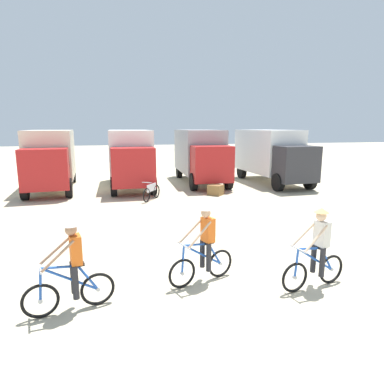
{
  "coord_description": "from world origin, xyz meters",
  "views": [
    {
      "loc": [
        -3.2,
        -7.53,
        3.53
      ],
      "look_at": [
        -0.49,
        4.54,
        1.1
      ],
      "focal_mm": 31.03,
      "sensor_mm": 36.0,
      "label": 1
    }
  ],
  "objects_px": {
    "cyclist_near_camera": "(317,251)",
    "box_truck_grey_hauler": "(200,153)",
    "box_truck_cream_rv": "(51,157)",
    "cyclist_cowboy_hat": "(204,247)",
    "bicycle_spare": "(152,192)",
    "cyclist_orange_shirt": "(72,270)",
    "box_truck_white_box": "(130,155)",
    "supply_crate": "(216,190)",
    "box_truck_avon_van": "(272,154)"
  },
  "relations": [
    {
      "from": "cyclist_near_camera",
      "to": "box_truck_grey_hauler",
      "type": "bearing_deg",
      "value": 86.04
    },
    {
      "from": "box_truck_grey_hauler",
      "to": "box_truck_cream_rv",
      "type": "bearing_deg",
      "value": -177.06
    },
    {
      "from": "cyclist_cowboy_hat",
      "to": "bicycle_spare",
      "type": "xyz_separation_m",
      "value": [
        -0.28,
        9.05,
        -0.45
      ]
    },
    {
      "from": "box_truck_cream_rv",
      "to": "cyclist_orange_shirt",
      "type": "xyz_separation_m",
      "value": [
        2.76,
        -13.89,
        -1.03
      ]
    },
    {
      "from": "box_truck_cream_rv",
      "to": "cyclist_orange_shirt",
      "type": "height_order",
      "value": "box_truck_cream_rv"
    },
    {
      "from": "cyclist_orange_shirt",
      "to": "cyclist_near_camera",
      "type": "xyz_separation_m",
      "value": [
        5.15,
        -0.17,
        0.0
      ]
    },
    {
      "from": "box_truck_white_box",
      "to": "cyclist_orange_shirt",
      "type": "relative_size",
      "value": 3.72
    },
    {
      "from": "box_truck_grey_hauler",
      "to": "supply_crate",
      "type": "bearing_deg",
      "value": -92.79
    },
    {
      "from": "box_truck_cream_rv",
      "to": "bicycle_spare",
      "type": "bearing_deg",
      "value": -38.54
    },
    {
      "from": "cyclist_near_camera",
      "to": "supply_crate",
      "type": "xyz_separation_m",
      "value": [
        0.8,
        10.39,
        -0.58
      ]
    },
    {
      "from": "box_truck_avon_van",
      "to": "supply_crate",
      "type": "distance_m",
      "value": 5.7
    },
    {
      "from": "box_truck_white_box",
      "to": "cyclist_orange_shirt",
      "type": "xyz_separation_m",
      "value": [
        -1.71,
        -13.79,
        -1.03
      ]
    },
    {
      "from": "cyclist_cowboy_hat",
      "to": "supply_crate",
      "type": "relative_size",
      "value": 2.57
    },
    {
      "from": "cyclist_near_camera",
      "to": "box_truck_avon_van",
      "type": "bearing_deg",
      "value": 68.1
    },
    {
      "from": "box_truck_grey_hauler",
      "to": "cyclist_cowboy_hat",
      "type": "height_order",
      "value": "box_truck_grey_hauler"
    },
    {
      "from": "cyclist_cowboy_hat",
      "to": "cyclist_orange_shirt",
      "type": "bearing_deg",
      "value": -167.1
    },
    {
      "from": "box_truck_grey_hauler",
      "to": "supply_crate",
      "type": "height_order",
      "value": "box_truck_grey_hauler"
    },
    {
      "from": "cyclist_near_camera",
      "to": "supply_crate",
      "type": "bearing_deg",
      "value": 85.58
    },
    {
      "from": "box_truck_avon_van",
      "to": "bicycle_spare",
      "type": "distance_m",
      "value": 8.88
    },
    {
      "from": "box_truck_grey_hauler",
      "to": "cyclist_orange_shirt",
      "type": "bearing_deg",
      "value": -113.21
    },
    {
      "from": "cyclist_near_camera",
      "to": "box_truck_white_box",
      "type": "bearing_deg",
      "value": 103.83
    },
    {
      "from": "cyclist_cowboy_hat",
      "to": "cyclist_near_camera",
      "type": "bearing_deg",
      "value": -18.93
    },
    {
      "from": "box_truck_white_box",
      "to": "cyclist_cowboy_hat",
      "type": "bearing_deg",
      "value": -85.3
    },
    {
      "from": "bicycle_spare",
      "to": "supply_crate",
      "type": "xyz_separation_m",
      "value": [
        3.44,
        0.54,
        -0.13
      ]
    },
    {
      "from": "cyclist_orange_shirt",
      "to": "cyclist_cowboy_hat",
      "type": "relative_size",
      "value": 1.0
    },
    {
      "from": "box_truck_cream_rv",
      "to": "cyclist_near_camera",
      "type": "distance_m",
      "value": 16.16
    },
    {
      "from": "supply_crate",
      "to": "box_truck_white_box",
      "type": "bearing_deg",
      "value": 139.94
    },
    {
      "from": "cyclist_orange_shirt",
      "to": "supply_crate",
      "type": "bearing_deg",
      "value": 59.8
    },
    {
      "from": "bicycle_spare",
      "to": "supply_crate",
      "type": "height_order",
      "value": "bicycle_spare"
    },
    {
      "from": "box_truck_cream_rv",
      "to": "cyclist_cowboy_hat",
      "type": "relative_size",
      "value": 3.8
    },
    {
      "from": "box_truck_grey_hauler",
      "to": "bicycle_spare",
      "type": "relative_size",
      "value": 4.58
    },
    {
      "from": "box_truck_white_box",
      "to": "box_truck_avon_van",
      "type": "distance_m",
      "value": 8.84
    },
    {
      "from": "cyclist_cowboy_hat",
      "to": "box_truck_cream_rv",
      "type": "bearing_deg",
      "value": 112.74
    },
    {
      "from": "cyclist_cowboy_hat",
      "to": "bicycle_spare",
      "type": "height_order",
      "value": "cyclist_cowboy_hat"
    },
    {
      "from": "cyclist_orange_shirt",
      "to": "box_truck_white_box",
      "type": "bearing_deg",
      "value": 82.93
    },
    {
      "from": "box_truck_avon_van",
      "to": "supply_crate",
      "type": "height_order",
      "value": "box_truck_avon_van"
    },
    {
      "from": "box_truck_grey_hauler",
      "to": "cyclist_near_camera",
      "type": "bearing_deg",
      "value": -93.96
    },
    {
      "from": "box_truck_avon_van",
      "to": "supply_crate",
      "type": "xyz_separation_m",
      "value": [
        -4.58,
        -3.0,
        -1.61
      ]
    },
    {
      "from": "box_truck_grey_hauler",
      "to": "cyclist_near_camera",
      "type": "height_order",
      "value": "box_truck_grey_hauler"
    },
    {
      "from": "bicycle_spare",
      "to": "cyclist_orange_shirt",
      "type": "bearing_deg",
      "value": -104.53
    },
    {
      "from": "box_truck_avon_van",
      "to": "bicycle_spare",
      "type": "height_order",
      "value": "box_truck_avon_van"
    },
    {
      "from": "box_truck_grey_hauler",
      "to": "cyclist_cowboy_hat",
      "type": "xyz_separation_m",
      "value": [
        -3.36,
        -13.7,
        -1.03
      ]
    },
    {
      "from": "box_truck_cream_rv",
      "to": "box_truck_white_box",
      "type": "height_order",
      "value": "same"
    },
    {
      "from": "box_truck_cream_rv",
      "to": "bicycle_spare",
      "type": "xyz_separation_m",
      "value": [
        5.27,
        -4.2,
        -1.48
      ]
    },
    {
      "from": "box_truck_white_box",
      "to": "cyclist_near_camera",
      "type": "relative_size",
      "value": 3.72
    },
    {
      "from": "cyclist_cowboy_hat",
      "to": "box_truck_grey_hauler",
      "type": "bearing_deg",
      "value": 76.22
    },
    {
      "from": "box_truck_grey_hauler",
      "to": "cyclist_near_camera",
      "type": "xyz_separation_m",
      "value": [
        -1.0,
        -14.51,
        -1.03
      ]
    },
    {
      "from": "box_truck_avon_van",
      "to": "cyclist_cowboy_hat",
      "type": "bearing_deg",
      "value": -121.6
    },
    {
      "from": "cyclist_cowboy_hat",
      "to": "cyclist_near_camera",
      "type": "distance_m",
      "value": 2.49
    },
    {
      "from": "box_truck_white_box",
      "to": "box_truck_avon_van",
      "type": "relative_size",
      "value": 0.99
    }
  ]
}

